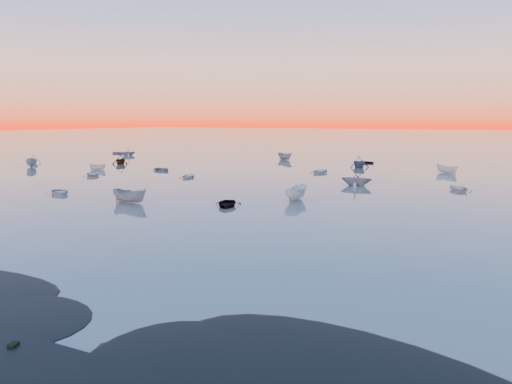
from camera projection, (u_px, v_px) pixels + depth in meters
The scene contains 4 objects.
ground at pixel (385, 156), 114.67m from camera, with size 600.00×600.00×0.00m, color #70655D.
moored_fleet at pixel (314, 178), 73.12m from camera, with size 124.00×58.00×1.20m, color silver, non-canonical shape.
boat_near_left at pixel (60, 194), 57.61m from camera, with size 3.66×1.53×0.92m, color silver.
boat_near_center at pixel (130, 202), 51.80m from camera, with size 4.22×1.79×1.46m, color gray.
Camera 1 is at (24.94, -15.76, 8.65)m, focal length 35.00 mm.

